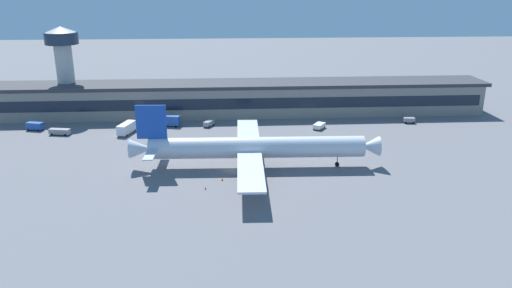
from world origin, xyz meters
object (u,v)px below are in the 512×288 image
fuel_truck (126,128)px  pushback_tractor (319,126)px  belt_loader (60,131)px  control_tower (64,60)px  stair_truck (170,120)px  traffic_cone_0 (222,179)px  airliner (253,148)px  follow_me_car (209,123)px  crew_van (35,126)px  baggage_tug (409,120)px  traffic_cone_1 (205,188)px

fuel_truck → pushback_tractor: bearing=1.4°
belt_loader → fuel_truck: fuel_truck is taller
control_tower → belt_loader: control_tower is taller
stair_truck → fuel_truck: bearing=-149.6°
control_tower → traffic_cone_0: size_ratio=45.94×
airliner → fuel_truck: airliner is taller
control_tower → follow_me_car: 56.55m
control_tower → pushback_tractor: 91.04m
airliner → crew_van: bearing=151.0°
follow_me_car → crew_van: bearing=-179.1°
follow_me_car → baggage_tug: 67.21m
airliner → traffic_cone_1: size_ratio=107.17×
baggage_tug → traffic_cone_0: bearing=-143.5°
control_tower → belt_loader: bearing=-80.7°
control_tower → crew_van: control_tower is taller
control_tower → crew_van: 26.98m
pushback_tractor → traffic_cone_0: 52.36m
belt_loader → fuel_truck: 20.44m
stair_truck → crew_van: (-43.11, -1.74, -0.52)m
control_tower → belt_loader: (4.13, -25.24, -18.20)m
baggage_tug → traffic_cone_1: (-66.74, -51.60, -0.79)m
control_tower → fuel_truck: control_tower is taller
traffic_cone_1 → baggage_tug: bearing=37.7°
stair_truck → traffic_cone_0: bearing=-70.4°
control_tower → follow_me_car: (50.20, -18.54, -18.27)m
control_tower → baggage_tug: bearing=-9.2°
follow_me_car → belt_loader: size_ratio=0.72×
follow_me_car → traffic_cone_1: bearing=-89.5°
traffic_cone_1 → control_tower: bearing=125.7°
pushback_tractor → traffic_cone_1: bearing=-127.0°
stair_truck → baggage_tug: stair_truck is taller
belt_loader → stair_truck: (33.34, 7.59, 0.83)m
follow_me_car → fuel_truck: size_ratio=0.54×
control_tower → belt_loader: size_ratio=4.65×
airliner → fuel_truck: (-38.01, 31.93, -3.49)m
control_tower → fuel_truck: (24.55, -25.22, -17.47)m
baggage_tug → traffic_cone_0: 78.26m
airliner → belt_loader: size_ratio=9.56×
pushback_tractor → baggage_tug: baggage_tug is taller
traffic_cone_0 → belt_loader: bearing=141.4°
baggage_tug → fuel_truck: (-92.86, -6.28, 0.80)m
baggage_tug → control_tower: bearing=170.8°
crew_van → traffic_cone_1: size_ratio=9.41×
follow_me_car → traffic_cone_1: size_ratio=8.04×
pushback_tractor → fuel_truck: (-61.43, -1.54, 0.83)m
pushback_tractor → traffic_cone_1: (-35.30, -46.86, -0.75)m
airliner → traffic_cone_1: airliner is taller
airliner → stair_truck: (-25.10, 39.51, -3.40)m
airliner → baggage_tug: bearing=34.9°
stair_truck → traffic_cone_1: (13.21, -52.90, -1.68)m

